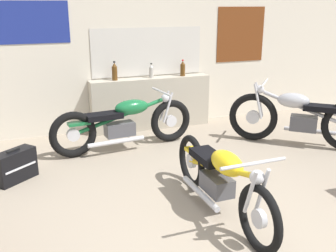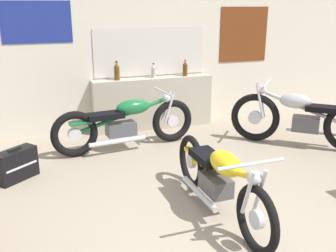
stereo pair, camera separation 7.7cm
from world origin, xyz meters
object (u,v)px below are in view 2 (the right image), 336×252
at_px(bottle_leftmost, 117,72).
at_px(motorcycle_green, 126,123).
at_px(hard_case_black, 16,165).
at_px(bottle_center, 185,69).
at_px(bottle_left_center, 154,71).
at_px(motorcycle_silver, 302,118).
at_px(motorcycle_yellow, 219,178).

bearing_deg(bottle_leftmost, motorcycle_green, -95.19).
xyz_separation_m(bottle_leftmost, hard_case_black, (-1.59, -1.45, -0.82)).
relative_size(bottle_center, motorcycle_green, 0.13).
relative_size(bottle_left_center, motorcycle_silver, 0.15).
relative_size(bottle_leftmost, motorcycle_yellow, 0.15).
xyz_separation_m(bottle_leftmost, motorcycle_green, (-0.08, -0.85, -0.61)).
distance_m(bottle_left_center, hard_case_black, 2.77).
bearing_deg(bottle_leftmost, hard_case_black, -137.68).
height_order(bottle_leftmost, motorcycle_yellow, bottle_leftmost).
height_order(motorcycle_silver, hard_case_black, motorcycle_silver).
bearing_deg(bottle_left_center, motorcycle_yellow, -94.96).
xyz_separation_m(bottle_leftmost, bottle_left_center, (0.62, 0.00, -0.03)).
xyz_separation_m(bottle_left_center, motorcycle_silver, (1.79, -1.61, -0.54)).
height_order(bottle_center, motorcycle_green, bottle_center).
distance_m(bottle_center, motorcycle_yellow, 3.15).
xyz_separation_m(bottle_leftmost, motorcycle_silver, (2.41, -1.61, -0.57)).
distance_m(motorcycle_yellow, motorcycle_green, 2.19).
bearing_deg(motorcycle_green, bottle_center, 33.47).
xyz_separation_m(motorcycle_silver, motorcycle_green, (-2.49, 0.76, -0.04)).
bearing_deg(motorcycle_silver, hard_case_black, 177.70).
bearing_deg(bottle_center, motorcycle_green, -146.53).
bearing_deg(bottle_left_center, hard_case_black, -146.74).
bearing_deg(motorcycle_silver, bottle_left_center, 137.96).
bearing_deg(motorcycle_silver, motorcycle_green, 162.99).
bearing_deg(bottle_leftmost, bottle_center, -0.89).
height_order(bottle_leftmost, bottle_center, bottle_leftmost).
bearing_deg(motorcycle_yellow, bottle_left_center, 85.04).
bearing_deg(hard_case_black, motorcycle_silver, -2.30).
bearing_deg(bottle_left_center, bottle_center, -2.16).
distance_m(bottle_leftmost, motorcycle_green, 1.05).
bearing_deg(hard_case_black, bottle_leftmost, 42.32).
distance_m(bottle_leftmost, motorcycle_silver, 2.96).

